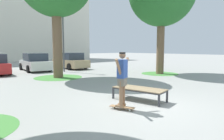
% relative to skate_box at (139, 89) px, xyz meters
% --- Properties ---
extents(ground_plane, '(120.00, 120.00, 0.00)m').
position_rel_skate_box_xyz_m(ground_plane, '(-0.33, -0.57, -0.41)').
color(ground_plane, '#999993').
extents(skate_box, '(1.13, 2.02, 0.46)m').
position_rel_skate_box_xyz_m(skate_box, '(0.00, 0.00, 0.00)').
color(skate_box, '#38383D').
rests_on(skate_box, ground).
extents(skateboard, '(0.51, 0.81, 0.09)m').
position_rel_skate_box_xyz_m(skateboard, '(-1.24, -0.38, -0.34)').
color(skateboard, '#9E754C').
rests_on(skateboard, ground).
extents(skater, '(0.94, 0.48, 1.69)m').
position_rel_skate_box_xyz_m(skater, '(-1.24, -0.38, 0.66)').
color(skater, '#8E6647').
rests_on(skater, skateboard).
extents(grass_patch_near_right, '(2.75, 2.75, 0.01)m').
position_rel_skate_box_xyz_m(grass_patch_near_right, '(7.16, 4.14, -0.41)').
color(grass_patch_near_right, '#47893D').
rests_on(grass_patch_near_right, ground).
extents(grass_patch_mid_back, '(3.08, 3.08, 0.01)m').
position_rel_skate_box_xyz_m(grass_patch_mid_back, '(0.50, 7.38, -0.41)').
color(grass_patch_mid_back, '#47893D').
rests_on(grass_patch_mid_back, ground).
extents(car_white, '(2.23, 4.35, 1.50)m').
position_rel_skate_box_xyz_m(car_white, '(0.89, 12.42, 0.28)').
color(car_white, silver).
rests_on(car_white, ground).
extents(car_tan, '(1.93, 4.20, 1.50)m').
position_rel_skate_box_xyz_m(car_tan, '(4.15, 12.12, 0.28)').
color(car_tan, tan).
rests_on(car_tan, ground).
extents(light_post, '(0.36, 0.36, 5.83)m').
position_rel_skate_box_xyz_m(light_post, '(2.39, 10.14, 3.41)').
color(light_post, '#4C4C51').
rests_on(light_post, ground).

